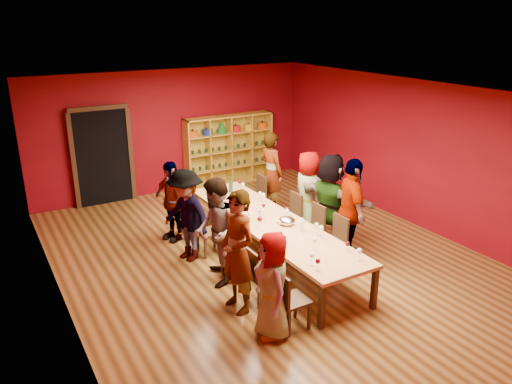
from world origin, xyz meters
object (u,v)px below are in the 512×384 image
person_left_3 (186,215)px  chair_person_left_4 (186,213)px  chair_person_left_1 (259,273)px  chair_person_left_2 (231,251)px  spittoon_bowl (287,221)px  wine_bottle (231,186)px  chair_person_left_3 (206,229)px  chair_person_right_1 (335,238)px  person_right_2 (330,201)px  chair_person_right_4 (257,193)px  person_right_3 (308,193)px  person_right_4 (272,173)px  chair_person_right_3 (291,213)px  shelving_unit (228,146)px  person_left_0 (272,285)px  person_left_1 (238,252)px  person_left_2 (216,232)px  chair_person_left_0 (288,298)px  chair_person_right_2 (313,225)px  person_left_4 (172,201)px  person_right_1 (351,211)px  tasting_table (270,224)px

person_left_3 → chair_person_left_4: size_ratio=1.90×
chair_person_left_1 → chair_person_left_2: same height
spittoon_bowl → wine_bottle: (-0.06, 1.99, 0.06)m
chair_person_left_3 → chair_person_right_1: bearing=-39.1°
person_left_3 → person_right_2: size_ratio=0.93×
chair_person_right_4 → person_right_3: bearing=-73.9°
chair_person_left_3 → spittoon_bowl: bearing=-44.1°
person_right_2 → person_right_4: (0.01, 2.07, -0.01)m
chair_person_right_4 → spittoon_bowl: size_ratio=3.07×
chair_person_right_1 → chair_person_left_4: bearing=127.0°
person_right_2 → person_right_3: bearing=-15.1°
chair_person_right_3 → person_right_2: bearing=-63.9°
shelving_unit → person_left_0: (-2.56, -6.26, -0.22)m
person_left_1 → chair_person_right_4: size_ratio=2.11×
shelving_unit → person_left_2: 5.25m
person_right_3 → chair_person_left_0: bearing=143.6°
person_left_0 → person_left_1: 0.82m
person_left_2 → person_right_3: 2.64m
chair_person_left_1 → person_left_2: bearing=107.1°
chair_person_left_3 → chair_person_left_4: size_ratio=1.00×
shelving_unit → chair_person_right_2: size_ratio=2.70×
chair_person_left_1 → chair_person_right_3: same height
person_left_4 → chair_person_left_1: bearing=-12.5°
chair_person_right_2 → person_right_4: person_right_4 is taller
person_right_2 → chair_person_right_4: person_right_2 is taller
chair_person_right_3 → wine_bottle: 1.37m
chair_person_left_1 → chair_person_right_2: bearing=30.4°
chair_person_left_3 → person_right_4: 2.54m
shelving_unit → person_right_2: (-0.13, -4.39, -0.07)m
chair_person_left_0 → person_right_1: bearing=29.8°
person_left_1 → person_left_3: (-0.01, 1.91, -0.09)m
person_right_2 → tasting_table: bearing=74.1°
chair_person_left_0 → person_left_4: bearing=94.3°
chair_person_left_2 → chair_person_right_1: same height
chair_person_left_3 → person_left_4: person_left_4 is taller
tasting_table → person_right_4: person_right_4 is taller
chair_person_right_4 → person_right_2: bearing=-80.2°
tasting_table → spittoon_bowl: 0.35m
spittoon_bowl → person_left_4: bearing=124.2°
tasting_table → chair_person_left_0: chair_person_left_0 is taller
person_right_1 → chair_person_right_4: 2.77m
person_right_2 → chair_person_right_3: 0.91m
person_left_0 → chair_person_right_3: bearing=154.3°
chair_person_right_3 → person_left_3: bearing=177.2°
chair_person_left_2 → person_left_0: bearing=-98.7°
wine_bottle → person_left_3: bearing=-145.7°
person_left_0 → person_right_3: size_ratio=0.90×
person_left_0 → chair_person_left_2: person_left_0 is taller
person_left_3 → chair_person_left_2: bearing=2.5°
person_right_1 → wine_bottle: size_ratio=5.79×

